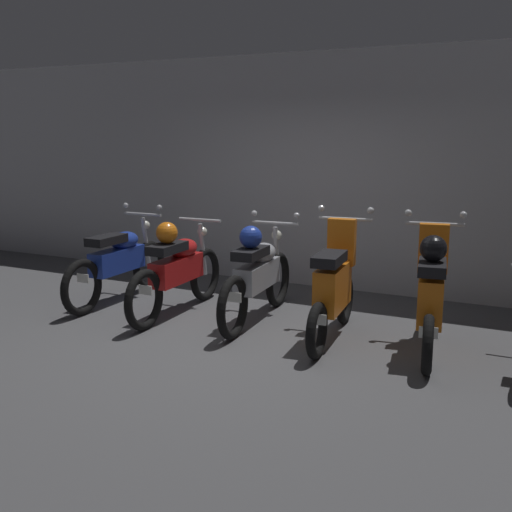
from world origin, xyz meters
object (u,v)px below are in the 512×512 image
Objects in this scene: motorbike_slot_3 at (334,287)px; motorbike_slot_4 at (431,293)px; motorbike_slot_1 at (177,269)px; motorbike_slot_2 at (258,274)px; motorbike_slot_0 at (119,262)px.

motorbike_slot_3 is 0.94m from motorbike_slot_4.
motorbike_slot_1 is 2.82m from motorbike_slot_4.
motorbike_slot_3 reaches higher than motorbike_slot_1.
motorbike_slot_3 reaches higher than motorbike_slot_2.
motorbike_slot_0 is 1.88m from motorbike_slot_2.
motorbike_slot_1 is 1.16× the size of motorbike_slot_3.
motorbike_slot_1 is 1.88m from motorbike_slot_3.
motorbike_slot_3 is (0.94, -0.20, -0.00)m from motorbike_slot_2.
motorbike_slot_3 is (2.82, -0.19, 0.04)m from motorbike_slot_0.
motorbike_slot_4 is at bearing -2.32° from motorbike_slot_0.
motorbike_slot_0 is 3.76m from motorbike_slot_4.
motorbike_slot_0 is at bearing 177.68° from motorbike_slot_4.
motorbike_slot_0 is at bearing 171.29° from motorbike_slot_1.
motorbike_slot_0 is 0.95m from motorbike_slot_1.
motorbike_slot_0 is 1.17× the size of motorbike_slot_4.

